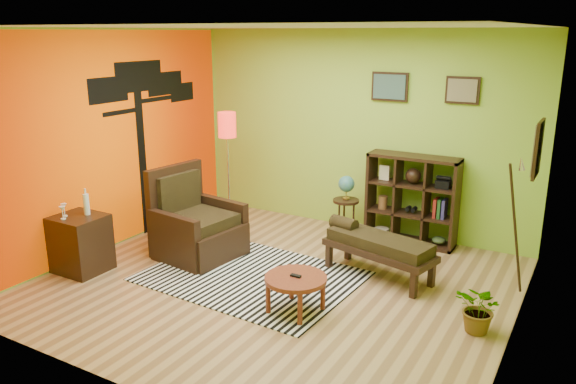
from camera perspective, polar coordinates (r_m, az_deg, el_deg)
The scene contains 11 objects.
ground at distance 6.45m, azimuth -1.27°, elevation -9.29°, with size 5.00×5.00×0.00m, color tan.
room_shell at distance 5.97m, azimuth -2.07°, elevation 6.79°, with size 5.04×4.54×2.82m.
zebra_rug at distance 6.63m, azimuth -3.73°, elevation -8.52°, with size 2.37×1.75×0.01m, color white.
coffee_table at distance 5.71m, azimuth 0.79°, elevation -9.09°, with size 0.63×0.63×0.41m.
armchair at distance 7.23m, azimuth -9.40°, elevation -3.74°, with size 1.04×1.04×1.13m.
side_cabinet at distance 7.10m, azimuth -20.33°, elevation -4.88°, with size 0.58×0.52×1.00m.
floor_lamp at distance 7.78m, azimuth -6.18°, elevation 5.71°, with size 0.26×0.26×1.70m.
globe_table at distance 7.70m, azimuth 5.94°, elevation 0.11°, with size 0.36×0.36×0.87m.
cube_shelf at distance 7.64m, azimuth 12.56°, elevation -0.78°, with size 1.20×0.35×1.20m.
bench at distance 6.57m, azimuth 8.98°, elevation -5.28°, with size 1.39×0.77×0.61m.
potted_plant at distance 5.70m, azimuth 18.93°, elevation -11.66°, with size 0.44×0.49×0.38m, color #26661E.
Camera 1 is at (3.02, -4.99, 2.75)m, focal length 35.00 mm.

